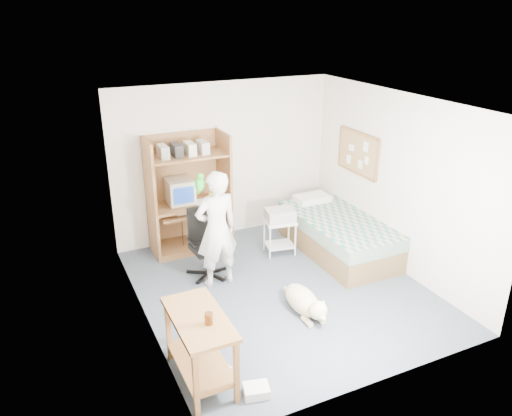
# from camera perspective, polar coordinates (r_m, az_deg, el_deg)

# --- Properties ---
(floor) EXTENTS (4.00, 4.00, 0.00)m
(floor) POSITION_cam_1_polar(r_m,az_deg,el_deg) (6.83, 2.89, -9.21)
(floor) COLOR #414D58
(floor) RESTS_ON ground
(wall_back) EXTENTS (3.60, 0.02, 2.50)m
(wall_back) POSITION_cam_1_polar(r_m,az_deg,el_deg) (7.99, -3.67, 5.39)
(wall_back) COLOR silver
(wall_back) RESTS_ON floor
(wall_right) EXTENTS (0.02, 4.00, 2.50)m
(wall_right) POSITION_cam_1_polar(r_m,az_deg,el_deg) (7.25, 15.79, 2.80)
(wall_right) COLOR silver
(wall_right) RESTS_ON floor
(wall_left) EXTENTS (0.02, 4.00, 2.50)m
(wall_left) POSITION_cam_1_polar(r_m,az_deg,el_deg) (5.70, -13.09, -2.25)
(wall_left) COLOR silver
(wall_left) RESTS_ON floor
(ceiling) EXTENTS (3.60, 4.00, 0.02)m
(ceiling) POSITION_cam_1_polar(r_m,az_deg,el_deg) (5.92, 3.36, 11.91)
(ceiling) COLOR white
(ceiling) RESTS_ON wall_back
(computer_hutch) EXTENTS (1.20, 0.63, 1.80)m
(computer_hutch) POSITION_cam_1_polar(r_m,az_deg,el_deg) (7.67, -7.73, 1.12)
(computer_hutch) COLOR brown
(computer_hutch) RESTS_ON floor
(bed) EXTENTS (1.02, 2.02, 0.66)m
(bed) POSITION_cam_1_polar(r_m,az_deg,el_deg) (7.76, 9.32, -3.00)
(bed) COLOR brown
(bed) RESTS_ON floor
(side_desk) EXTENTS (0.50, 1.00, 0.75)m
(side_desk) POSITION_cam_1_polar(r_m,az_deg,el_deg) (5.13, -6.43, -14.63)
(side_desk) COLOR brown
(side_desk) RESTS_ON floor
(corkboard) EXTENTS (0.04, 0.94, 0.66)m
(corkboard) POSITION_cam_1_polar(r_m,az_deg,el_deg) (7.84, 11.57, 6.17)
(corkboard) COLOR #9B7645
(corkboard) RESTS_ON wall_right
(office_chair) EXTENTS (0.55, 0.55, 0.97)m
(office_chair) POSITION_cam_1_polar(r_m,az_deg,el_deg) (7.05, -5.70, -5.00)
(office_chair) COLOR black
(office_chair) RESTS_ON floor
(person) EXTENTS (0.62, 0.43, 1.61)m
(person) POSITION_cam_1_polar(r_m,az_deg,el_deg) (6.60, -4.52, -2.46)
(person) COLOR silver
(person) RESTS_ON floor
(parrot) EXTENTS (0.12, 0.21, 0.33)m
(parrot) POSITION_cam_1_polar(r_m,az_deg,el_deg) (6.31, -6.45, 2.82)
(parrot) COLOR #159629
(parrot) RESTS_ON person
(dog) EXTENTS (0.32, 0.99, 0.37)m
(dog) POSITION_cam_1_polar(r_m,az_deg,el_deg) (6.28, 5.57, -10.59)
(dog) COLOR beige
(dog) RESTS_ON floor
(printer_cart) EXTENTS (0.51, 0.43, 0.54)m
(printer_cart) POSITION_cam_1_polar(r_m,az_deg,el_deg) (7.59, 2.72, -2.69)
(printer_cart) COLOR white
(printer_cart) RESTS_ON floor
(printer) EXTENTS (0.47, 0.39, 0.18)m
(printer) POSITION_cam_1_polar(r_m,az_deg,el_deg) (7.48, 2.76, -0.79)
(printer) COLOR #A5A5A0
(printer) RESTS_ON printer_cart
(crt_monitor) EXTENTS (0.39, 0.42, 0.37)m
(crt_monitor) POSITION_cam_1_polar(r_m,az_deg,el_deg) (7.60, -8.69, 1.94)
(crt_monitor) COLOR beige
(crt_monitor) RESTS_ON computer_hutch
(keyboard) EXTENTS (0.45, 0.16, 0.03)m
(keyboard) POSITION_cam_1_polar(r_m,az_deg,el_deg) (7.58, -7.47, -0.36)
(keyboard) COLOR beige
(keyboard) RESTS_ON computer_hutch
(pencil_cup) EXTENTS (0.08, 0.08, 0.12)m
(pencil_cup) POSITION_cam_1_polar(r_m,az_deg,el_deg) (7.69, -5.13, 1.29)
(pencil_cup) COLOR gold
(pencil_cup) RESTS_ON computer_hutch
(drink_glass) EXTENTS (0.08, 0.08, 0.12)m
(drink_glass) POSITION_cam_1_polar(r_m,az_deg,el_deg) (4.84, -5.43, -12.47)
(drink_glass) COLOR #3F1F0A
(drink_glass) RESTS_ON side_desk
(floor_box_a) EXTENTS (0.29, 0.25, 0.10)m
(floor_box_a) POSITION_cam_1_polar(r_m,az_deg,el_deg) (5.20, 0.04, -20.14)
(floor_box_a) COLOR white
(floor_box_a) RESTS_ON floor
(floor_box_b) EXTENTS (0.25, 0.27, 0.08)m
(floor_box_b) POSITION_cam_1_polar(r_m,az_deg,el_deg) (5.46, -4.18, -17.99)
(floor_box_b) COLOR #B1B1AC
(floor_box_b) RESTS_ON floor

